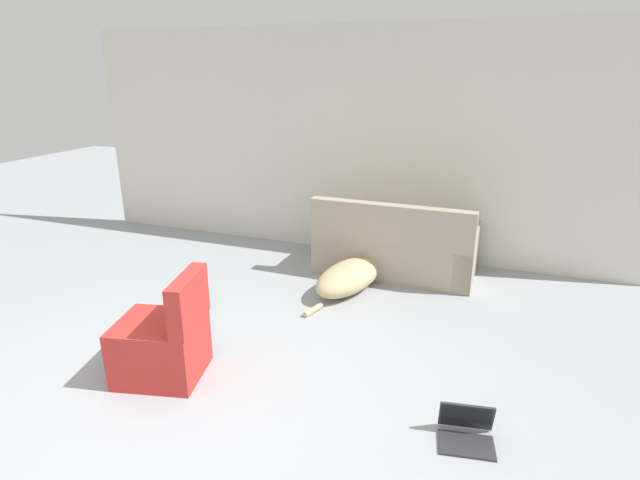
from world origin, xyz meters
name	(u,v)px	position (x,y,z in m)	size (l,w,h in m)	color
ground_plane	(160,440)	(0.00, 0.00, 0.00)	(20.00, 20.00, 0.00)	#999EA3
wall_back	(345,143)	(0.00, 3.88, 1.39)	(7.14, 0.06, 2.78)	beige
couch	(395,248)	(0.82, 3.31, 0.29)	(1.81, 0.90, 0.90)	tan
dog	(352,275)	(0.48, 2.68, 0.15)	(0.73, 1.47, 0.32)	tan
cat	(192,296)	(-0.95, 1.78, 0.08)	(0.48, 0.26, 0.16)	black
laptop_open	(466,428)	(1.85, 0.71, 0.07)	(0.39, 0.34, 0.23)	#2D2D33
side_chair	(164,342)	(-0.41, 0.63, 0.29)	(0.74, 0.68, 0.85)	#B72D28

